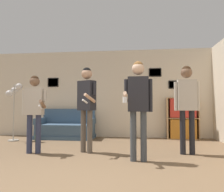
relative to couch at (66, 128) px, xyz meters
name	(u,v)px	position (x,y,z in m)	size (l,w,h in m)	color
ground_plane	(70,189)	(1.34, -3.84, -0.29)	(20.00, 20.00, 0.00)	brown
wall_back	(112,93)	(1.34, 0.42, 1.06)	(8.39, 0.08, 2.70)	beige
couch	(66,128)	(0.00, 0.00, 0.00)	(1.69, 0.80, 0.87)	#3D5670
bookshelf	(182,118)	(3.42, 0.20, 0.31)	(0.89, 0.30, 1.21)	#A87F51
floor_lamp	(14,97)	(-1.29, -0.66, 0.93)	(0.39, 0.43, 1.59)	#ADA89E
person_player_foreground_left	(34,106)	(0.01, -2.08, 0.68)	(0.52, 0.43, 1.59)	#2D334C
person_player_foreground_center	(87,99)	(1.07, -1.89, 0.81)	(0.45, 0.60, 1.77)	brown
person_watcher_holding_cup	(138,99)	(2.14, -2.48, 0.81)	(0.51, 0.43, 1.76)	#3D4247
person_spectator_near_bookshelf	(187,99)	(3.11, -1.82, 0.82)	(0.50, 0.23, 1.78)	black
bottle_on_floor	(36,138)	(-0.62, -0.68, -0.19)	(0.06, 0.06, 0.26)	#3D6638
drinking_cup	(186,96)	(3.52, 0.20, 0.97)	(0.08, 0.08, 0.11)	red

